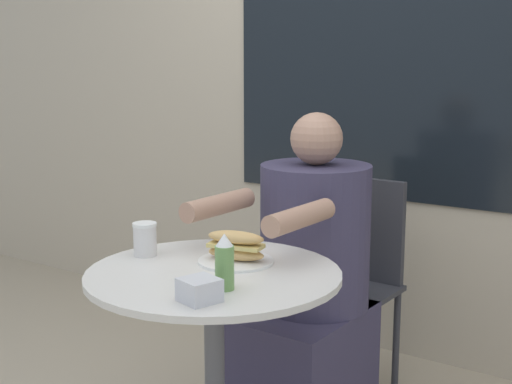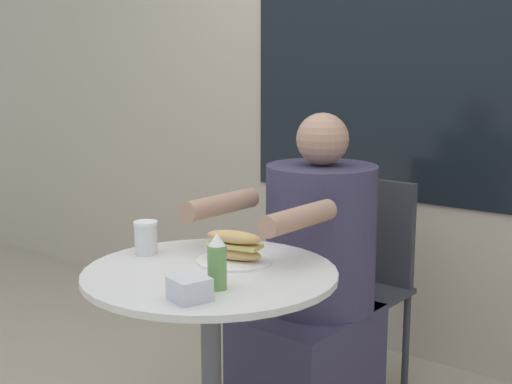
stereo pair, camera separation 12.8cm
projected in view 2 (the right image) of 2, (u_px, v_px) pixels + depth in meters
The scene contains 8 objects.
storefront_wall at pixel (427, 45), 3.05m from camera, with size 8.00×0.09×2.80m.
cafe_table at pixel (211, 334), 2.11m from camera, with size 0.75×0.75×0.74m.
diner_chair at pixel (363, 268), 2.84m from camera, with size 0.39×0.39×0.87m.
seated_diner at pixel (313, 297), 2.58m from camera, with size 0.40×0.72×1.16m.
sandwich_on_plate at pixel (235, 250), 2.15m from camera, with size 0.23×0.23×0.10m.
drink_cup at pixel (146, 237), 2.24m from camera, with size 0.08×0.08×0.10m.
napkin_box at pixel (190, 289), 1.81m from camera, with size 0.11×0.11×0.06m.
condiment_bottle at pixel (217, 262), 1.89m from camera, with size 0.05×0.05×0.15m.
Camera 2 is at (1.33, -1.49, 1.35)m, focal length 50.00 mm.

